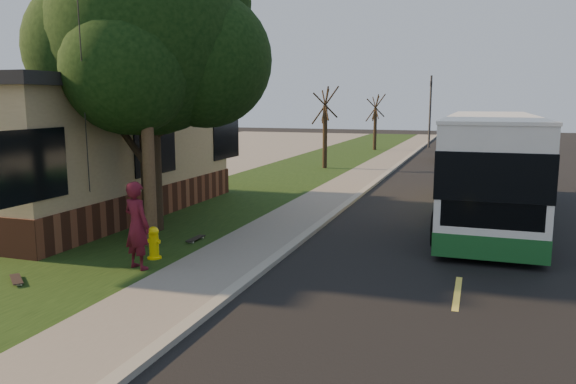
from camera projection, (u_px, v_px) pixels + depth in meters
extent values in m
plane|color=black|center=(261.00, 273.00, 11.90)|extent=(120.00, 120.00, 0.00)
cube|color=black|center=(469.00, 203.00, 19.96)|extent=(8.00, 80.00, 0.01)
cube|color=gray|center=(358.00, 195.00, 21.23)|extent=(0.25, 80.00, 0.12)
cube|color=slate|center=(333.00, 195.00, 21.55)|extent=(2.00, 80.00, 0.08)
cube|color=black|center=(249.00, 190.00, 22.67)|extent=(5.00, 80.00, 0.07)
cube|color=slate|center=(49.00, 179.00, 25.87)|extent=(15.00, 80.00, 0.04)
cylinder|color=yellow|center=(154.00, 247.00, 12.68)|extent=(0.22, 0.22, 0.55)
sphere|color=yellow|center=(153.00, 232.00, 12.62)|extent=(0.24, 0.24, 0.24)
cylinder|color=yellow|center=(154.00, 241.00, 12.66)|extent=(0.30, 0.10, 0.10)
cylinder|color=yellow|center=(154.00, 241.00, 12.66)|extent=(0.10, 0.18, 0.10)
cylinder|color=yellow|center=(154.00, 258.00, 12.72)|extent=(0.32, 0.32, 0.04)
cylinder|color=#473321|center=(144.00, 59.00, 13.15)|extent=(0.30, 0.30, 9.00)
cylinder|color=#2D2D30|center=(83.00, 92.00, 12.54)|extent=(2.52, 3.21, 7.60)
cylinder|color=black|center=(151.00, 158.00, 15.24)|extent=(0.56, 0.56, 4.00)
sphere|color=black|center=(146.00, 37.00, 14.73)|extent=(5.20, 5.20, 5.20)
sphere|color=black|center=(205.00, 60.00, 14.94)|extent=(3.60, 3.60, 3.60)
sphere|color=black|center=(99.00, 48.00, 14.79)|extent=(3.80, 3.80, 3.80)
sphere|color=black|center=(128.00, 69.00, 13.56)|extent=(3.20, 3.20, 3.20)
sphere|color=black|center=(155.00, 28.00, 16.16)|extent=(3.40, 3.40, 3.40)
sphere|color=black|center=(197.00, 3.00, 15.40)|extent=(3.00, 3.00, 3.00)
cylinder|color=black|center=(325.00, 137.00, 29.55)|extent=(0.24, 0.24, 3.30)
cylinder|color=black|center=(325.00, 105.00, 29.28)|extent=(1.38, 0.57, 2.01)
cylinder|color=black|center=(325.00, 105.00, 29.28)|extent=(0.74, 1.21, 1.58)
cylinder|color=black|center=(325.00, 105.00, 29.28)|extent=(0.65, 1.05, 1.95)
cylinder|color=black|center=(325.00, 105.00, 29.28)|extent=(1.28, 0.53, 1.33)
cylinder|color=black|center=(325.00, 105.00, 29.28)|extent=(0.75, 1.21, 1.70)
cylinder|color=black|center=(375.00, 129.00, 40.61)|extent=(0.24, 0.24, 3.03)
cylinder|color=black|center=(376.00, 108.00, 40.37)|extent=(1.38, 0.57, 2.01)
cylinder|color=black|center=(376.00, 108.00, 40.37)|extent=(0.74, 1.21, 1.58)
cylinder|color=black|center=(376.00, 108.00, 40.37)|extent=(0.65, 1.05, 1.95)
cylinder|color=black|center=(376.00, 108.00, 40.37)|extent=(1.28, 0.53, 1.33)
cylinder|color=black|center=(376.00, 108.00, 40.37)|extent=(0.75, 1.21, 1.70)
cylinder|color=#2D2D30|center=(430.00, 112.00, 43.04)|extent=(0.16, 0.16, 5.50)
imported|color=black|center=(431.00, 89.00, 42.76)|extent=(0.18, 0.22, 1.10)
cube|color=silver|center=(490.00, 160.00, 17.36)|extent=(2.43, 11.67, 2.63)
cube|color=#195925|center=(487.00, 203.00, 17.58)|extent=(2.45, 11.69, 0.53)
cube|color=black|center=(490.00, 153.00, 17.33)|extent=(2.47, 11.71, 1.07)
cube|color=black|center=(493.00, 193.00, 11.97)|extent=(2.13, 0.06, 1.56)
cube|color=yellow|center=(497.00, 132.00, 11.77)|extent=(1.56, 0.06, 0.34)
cube|color=#FFF2CC|center=(455.00, 242.00, 12.37)|extent=(0.24, 0.04, 0.15)
cube|color=#FFF2CC|center=(526.00, 247.00, 11.91)|extent=(0.24, 0.04, 0.15)
cube|color=silver|center=(492.00, 116.00, 17.15)|extent=(2.48, 11.72, 0.08)
cylinder|color=black|center=(437.00, 229.00, 13.98)|extent=(0.27, 0.89, 0.89)
cylinder|color=black|center=(544.00, 236.00, 13.20)|extent=(0.27, 0.89, 0.89)
cylinder|color=black|center=(445.00, 206.00, 17.06)|extent=(0.27, 0.89, 0.89)
cylinder|color=black|center=(532.00, 211.00, 16.28)|extent=(0.27, 0.89, 0.89)
cylinder|color=black|center=(454.00, 182.00, 21.96)|extent=(0.27, 0.89, 0.89)
cylinder|color=black|center=(521.00, 185.00, 21.19)|extent=(0.27, 0.89, 0.89)
imported|color=#4F0F1D|center=(137.00, 225.00, 11.82)|extent=(0.79, 0.65, 1.88)
cube|color=black|center=(196.00, 238.00, 14.33)|extent=(0.19, 0.75, 0.02)
cylinder|color=silver|center=(191.00, 242.00, 14.10)|extent=(0.17, 0.05, 0.05)
cylinder|color=silver|center=(201.00, 237.00, 14.58)|extent=(0.17, 0.05, 0.05)
cube|color=black|center=(16.00, 279.00, 11.06)|extent=(0.69, 0.62, 0.02)
cylinder|color=silver|center=(18.00, 284.00, 10.85)|extent=(0.14, 0.16, 0.05)
cylinder|color=silver|center=(15.00, 277.00, 11.29)|extent=(0.14, 0.16, 0.05)
cube|color=black|center=(9.00, 197.00, 17.41)|extent=(1.58, 1.32, 1.22)
cube|color=black|center=(8.00, 176.00, 17.30)|extent=(1.64, 1.38, 0.08)
imported|color=black|center=(452.00, 149.00, 33.82)|extent=(1.89, 4.16, 1.39)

